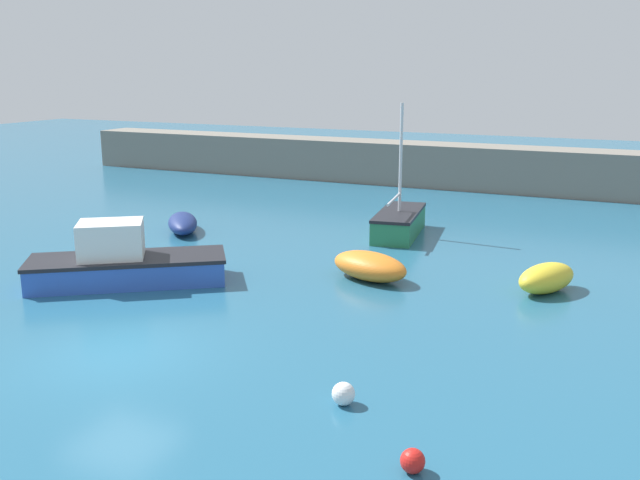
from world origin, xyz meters
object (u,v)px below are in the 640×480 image
object	(u,v)px
motorboat_with_cabin	(124,263)
mooring_buoy_white	(343,394)
rowboat_white_midwater	(183,223)
mooring_buoy_red	(413,461)
sailboat_twin_hulled	(399,222)
fishing_dinghy_green	(546,278)
open_tender_yellow	(370,266)

from	to	relation	value
motorboat_with_cabin	mooring_buoy_white	size ratio (longest dim) A/B	12.87
rowboat_white_midwater	mooring_buoy_white	distance (m)	16.83
mooring_buoy_red	mooring_buoy_white	size ratio (longest dim) A/B	0.90
motorboat_with_cabin	sailboat_twin_hulled	xyz separation A→B (m)	(5.79, 9.99, -0.14)
motorboat_with_cabin	mooring_buoy_red	bearing A→B (deg)	-64.90
fishing_dinghy_green	mooring_buoy_red	size ratio (longest dim) A/B	5.97
open_tender_yellow	sailboat_twin_hulled	bearing A→B (deg)	-59.60
open_tender_yellow	mooring_buoy_red	xyz separation A→B (m)	(4.70, -10.28, -0.23)
mooring_buoy_red	fishing_dinghy_green	bearing A→B (deg)	86.61
fishing_dinghy_green	motorboat_with_cabin	world-z (taller)	motorboat_with_cabin
rowboat_white_midwater	sailboat_twin_hulled	world-z (taller)	sailboat_twin_hulled
open_tender_yellow	motorboat_with_cabin	bearing A→B (deg)	47.99
rowboat_white_midwater	mooring_buoy_red	xyz separation A→B (m)	(14.23, -13.42, -0.16)
motorboat_with_cabin	rowboat_white_midwater	bearing A→B (deg)	75.65
open_tender_yellow	mooring_buoy_red	bearing A→B (deg)	134.76
mooring_buoy_white	motorboat_with_cabin	bearing A→B (deg)	153.35
sailboat_twin_hulled	mooring_buoy_white	xyz separation A→B (m)	(3.81, -14.80, -0.30)
sailboat_twin_hulled	rowboat_white_midwater	bearing A→B (deg)	102.23
open_tender_yellow	mooring_buoy_white	size ratio (longest dim) A/B	6.53
fishing_dinghy_green	open_tender_yellow	distance (m)	5.46
open_tender_yellow	sailboat_twin_hulled	xyz separation A→B (m)	(-1.14, 6.33, 0.09)
motorboat_with_cabin	rowboat_white_midwater	distance (m)	7.28
mooring_buoy_white	sailboat_twin_hulled	bearing A→B (deg)	104.42
motorboat_with_cabin	sailboat_twin_hulled	world-z (taller)	sailboat_twin_hulled
rowboat_white_midwater	mooring_buoy_red	bearing A→B (deg)	9.56
rowboat_white_midwater	mooring_buoy_white	size ratio (longest dim) A/B	6.79
rowboat_white_midwater	open_tender_yellow	size ratio (longest dim) A/B	1.04
mooring_buoy_red	motorboat_with_cabin	bearing A→B (deg)	150.34
motorboat_with_cabin	open_tender_yellow	xyz separation A→B (m)	(6.93, 3.65, -0.23)
mooring_buoy_red	open_tender_yellow	bearing A→B (deg)	114.58
fishing_dinghy_green	sailboat_twin_hulled	distance (m)	8.42
open_tender_yellow	mooring_buoy_white	xyz separation A→B (m)	(2.66, -8.47, -0.21)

